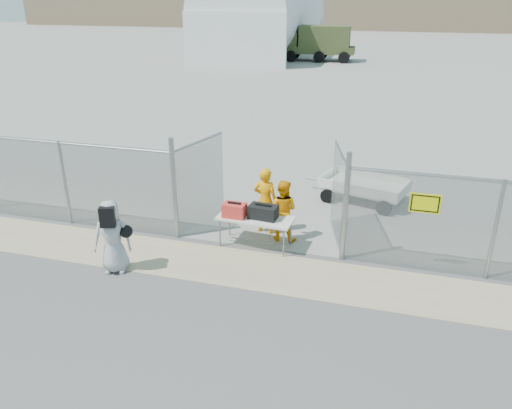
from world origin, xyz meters
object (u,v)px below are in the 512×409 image
(utility_trailer, at_px, (364,189))
(folding_table, at_px, (255,232))
(security_worker_left, at_px, (265,201))
(security_worker_right, at_px, (282,211))
(visitor, at_px, (112,237))

(utility_trailer, bearing_deg, folding_table, -106.30)
(security_worker_left, bearing_deg, folding_table, 96.37)
(security_worker_right, height_order, utility_trailer, security_worker_right)
(utility_trailer, bearing_deg, security_worker_left, -112.80)
(security_worker_right, bearing_deg, security_worker_left, -26.55)
(visitor, distance_m, utility_trailer, 7.23)
(security_worker_left, relative_size, security_worker_right, 1.11)
(visitor, bearing_deg, security_worker_right, 20.05)
(security_worker_left, height_order, utility_trailer, security_worker_left)
(folding_table, distance_m, utility_trailer, 4.14)
(security_worker_right, distance_m, visitor, 3.92)
(folding_table, xyz_separation_m, utility_trailer, (2.22, 3.50, -0.01))
(folding_table, xyz_separation_m, visitor, (-2.58, -1.89, 0.44))
(folding_table, height_order, security_worker_left, security_worker_left)
(utility_trailer, bearing_deg, visitor, -115.62)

